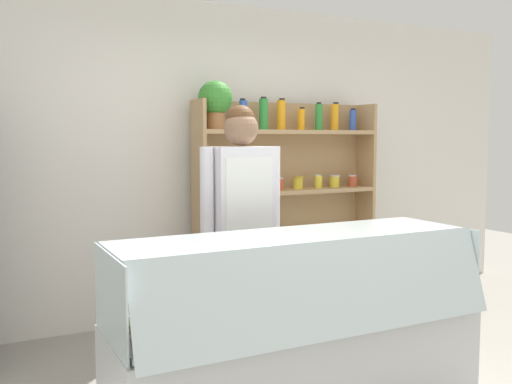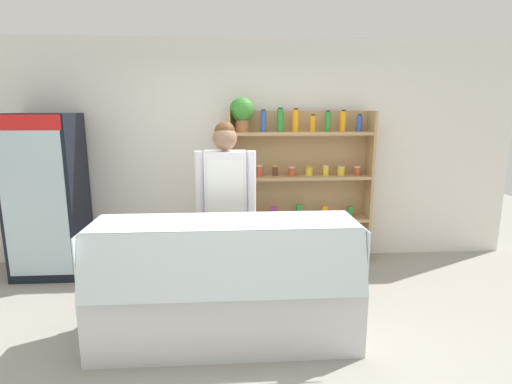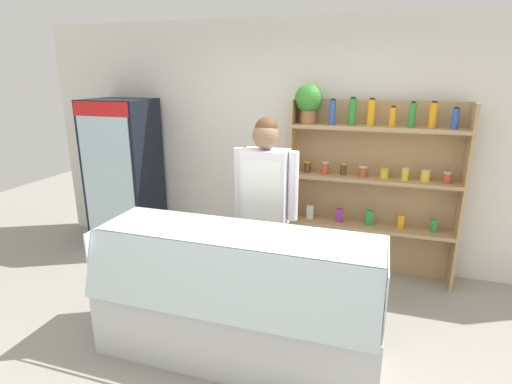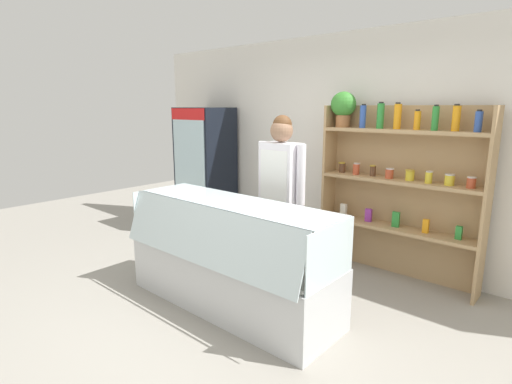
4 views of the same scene
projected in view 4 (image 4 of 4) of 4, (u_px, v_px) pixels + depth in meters
ground_plane at (243, 317)px, 3.57m from camera, size 12.00×12.00×0.00m
back_wall at (358, 149)px, 4.77m from camera, size 6.80×0.10×2.70m
drinks_fridge at (205, 170)px, 6.01m from camera, size 0.75×0.63×1.84m
shelving_unit at (392, 174)px, 4.28m from camera, size 1.71×0.29×2.01m
deli_display_case at (230, 274)px, 3.73m from camera, size 2.12×0.76×1.01m
shop_clerk at (281, 185)px, 4.12m from camera, size 0.59×0.25×1.77m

